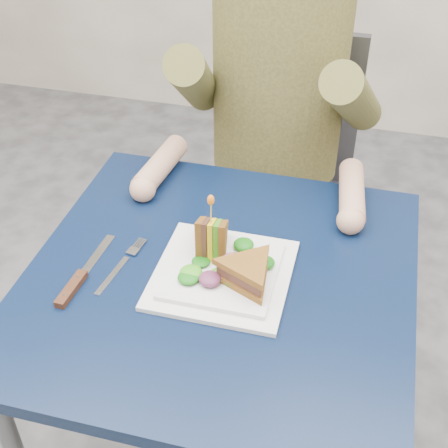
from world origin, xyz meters
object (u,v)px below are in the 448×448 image
(sandwich_flat, at_px, (248,273))
(sandwich_upright, at_px, (211,238))
(diner, at_px, (279,66))
(fork, at_px, (120,267))
(knife, at_px, (76,282))
(chair, at_px, (279,169))
(table, at_px, (219,304))
(plate, at_px, (223,273))

(sandwich_flat, relative_size, sandwich_upright, 1.36)
(diner, distance_m, fork, 0.66)
(knife, bearing_deg, chair, 71.81)
(diner, bearing_deg, table, -90.00)
(diner, xyz_separation_m, fork, (-0.20, -0.61, -0.18))
(table, distance_m, sandwich_upright, 0.14)
(table, xyz_separation_m, plate, (0.01, -0.00, 0.09))
(plate, xyz_separation_m, knife, (-0.27, -0.09, -0.00))
(chair, height_order, fork, chair)
(chair, xyz_separation_m, knife, (-0.26, -0.79, 0.20))
(diner, xyz_separation_m, sandwich_flat, (0.06, -0.61, -0.14))
(knife, bearing_deg, sandwich_flat, 11.71)
(sandwich_flat, xyz_separation_m, fork, (-0.26, -0.00, -0.04))
(table, height_order, plate, plate)
(chair, xyz_separation_m, diner, (-0.00, -0.11, 0.37))
(plate, relative_size, sandwich_upright, 1.99)
(plate, xyz_separation_m, fork, (-0.20, -0.03, -0.01))
(plate, bearing_deg, sandwich_upright, 127.15)
(chair, xyz_separation_m, fork, (-0.20, -0.72, 0.19))
(fork, height_order, knife, knife)
(table, distance_m, diner, 0.64)
(chair, xyz_separation_m, sandwich_upright, (-0.03, -0.65, 0.24))
(table, relative_size, plate, 2.88)
(sandwich_upright, xyz_separation_m, fork, (-0.17, -0.07, -0.05))
(chair, height_order, sandwich_flat, chair)
(table, height_order, fork, fork)
(plate, relative_size, sandwich_flat, 1.46)
(table, bearing_deg, chair, 90.00)
(table, bearing_deg, plate, -22.12)
(fork, xyz_separation_m, knife, (-0.06, -0.07, 0.00))
(diner, xyz_separation_m, plate, (0.01, -0.58, -0.18))
(table, relative_size, chair, 0.81)
(sandwich_upright, bearing_deg, plate, -52.85)
(table, height_order, diner, diner)
(sandwich_flat, relative_size, fork, 0.99)
(knife, bearing_deg, plate, 19.01)
(table, height_order, sandwich_upright, sandwich_upright)
(diner, relative_size, plate, 2.87)
(knife, bearing_deg, diner, 69.02)
(diner, bearing_deg, knife, -110.98)
(table, relative_size, diner, 1.01)
(diner, height_order, fork, diner)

